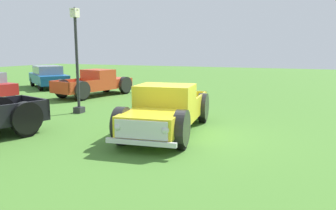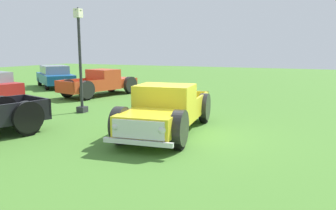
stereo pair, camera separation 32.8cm
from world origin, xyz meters
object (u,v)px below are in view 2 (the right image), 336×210
(lamp_post_near, at_px, (80,58))
(pickup_truck_foreground, at_px, (164,111))
(pickup_truck_behind_left, at_px, (104,83))
(sedan_distant_a, at_px, (55,76))

(lamp_post_near, bearing_deg, pickup_truck_foreground, -111.82)
(pickup_truck_behind_left, height_order, lamp_post_near, lamp_post_near)
(pickup_truck_foreground, distance_m, pickup_truck_behind_left, 9.98)
(sedan_distant_a, xyz_separation_m, lamp_post_near, (-6.86, -7.97, 1.50))
(sedan_distant_a, height_order, lamp_post_near, lamp_post_near)
(pickup_truck_behind_left, distance_m, sedan_distant_a, 5.93)
(sedan_distant_a, relative_size, lamp_post_near, 1.10)
(pickup_truck_behind_left, height_order, sedan_distant_a, sedan_distant_a)
(sedan_distant_a, bearing_deg, pickup_truck_behind_left, -108.85)
(lamp_post_near, bearing_deg, pickup_truck_behind_left, 25.52)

